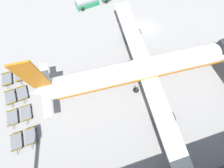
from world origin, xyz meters
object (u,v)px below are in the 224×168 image
(baggage_dolly_row_near_col_a, at_px, (7,79))
(baggage_dolly_row_mid_a_col_b, at_px, (22,93))
(baggage_dolly_row_near_col_d, at_px, (17,142))
(fuel_tanker_primary, at_px, (91,0))
(baggage_dolly_row_mid_a_col_d, at_px, (31,136))
(airplane, at_px, (152,67))
(baggage_dolly_row_near_col_b, at_px, (11,97))
(baggage_dolly_row_mid_a_col_c, at_px, (26,113))
(baggage_dolly_row_near_col_c, at_px, (13,118))
(baggage_dolly_row_mid_a_col_a, at_px, (20,75))

(baggage_dolly_row_near_col_a, xyz_separation_m, baggage_dolly_row_mid_a_col_b, (3.87, 2.66, 0.00))
(baggage_dolly_row_near_col_d, bearing_deg, baggage_dolly_row_near_col_a, -175.16)
(fuel_tanker_primary, bearing_deg, baggage_dolly_row_mid_a_col_d, -32.37)
(baggage_dolly_row_near_col_a, xyz_separation_m, baggage_dolly_row_near_col_d, (12.34, 1.04, 0.00))
(airplane, height_order, baggage_dolly_row_mid_a_col_b, airplane)
(baggage_dolly_row_near_col_b, xyz_separation_m, baggage_dolly_row_mid_a_col_c, (3.89, 2.51, 0.00))
(fuel_tanker_primary, distance_m, baggage_dolly_row_mid_a_col_d, 32.88)
(baggage_dolly_row_near_col_c, xyz_separation_m, baggage_dolly_row_mid_a_col_a, (-8.21, 1.87, 0.00))
(baggage_dolly_row_near_col_b, bearing_deg, baggage_dolly_row_mid_a_col_b, 93.82)
(baggage_dolly_row_mid_a_col_b, bearing_deg, baggage_dolly_row_near_col_a, -145.56)
(fuel_tanker_primary, bearing_deg, baggage_dolly_row_mid_a_col_c, -37.49)
(baggage_dolly_row_near_col_b, relative_size, baggage_dolly_row_near_col_c, 1.02)
(baggage_dolly_row_mid_a_col_a, xyz_separation_m, baggage_dolly_row_mid_a_col_d, (12.37, 0.91, 0.00))
(baggage_dolly_row_near_col_d, distance_m, baggage_dolly_row_mid_a_col_b, 8.62)
(baggage_dolly_row_near_col_b, distance_m, baggage_dolly_row_near_col_d, 8.34)
(airplane, distance_m, baggage_dolly_row_mid_a_col_a, 25.70)
(baggage_dolly_row_near_col_c, distance_m, baggage_dolly_row_near_col_d, 4.34)
(airplane, xyz_separation_m, fuel_tanker_primary, (-22.66, -5.98, -2.04))
(baggage_dolly_row_mid_a_col_c, bearing_deg, baggage_dolly_row_near_col_b, -147.16)
(baggage_dolly_row_near_col_b, distance_m, baggage_dolly_row_mid_a_col_d, 8.67)
(baggage_dolly_row_near_col_b, bearing_deg, baggage_dolly_row_mid_a_col_a, 154.34)
(baggage_dolly_row_mid_a_col_a, bearing_deg, baggage_dolly_row_near_col_d, -6.63)
(baggage_dolly_row_near_col_d, xyz_separation_m, baggage_dolly_row_mid_a_col_c, (-4.43, 1.95, 0.00))
(airplane, height_order, baggage_dolly_row_near_col_a, airplane)
(baggage_dolly_row_near_col_d, xyz_separation_m, baggage_dolly_row_mid_a_col_a, (-12.53, 1.46, 0.00))
(baggage_dolly_row_mid_a_col_b, distance_m, baggage_dolly_row_mid_a_col_d, 8.34)
(baggage_dolly_row_near_col_c, bearing_deg, baggage_dolly_row_mid_a_col_b, 153.93)
(baggage_dolly_row_mid_a_col_a, height_order, baggage_dolly_row_mid_a_col_d, same)
(fuel_tanker_primary, height_order, baggage_dolly_row_mid_a_col_d, fuel_tanker_primary)
(baggage_dolly_row_mid_a_col_d, bearing_deg, baggage_dolly_row_mid_a_col_c, -174.38)
(baggage_dolly_row_near_col_a, relative_size, baggage_dolly_row_near_col_b, 0.98)
(baggage_dolly_row_near_col_c, bearing_deg, baggage_dolly_row_near_col_b, -177.89)
(baggage_dolly_row_near_col_c, distance_m, baggage_dolly_row_mid_a_col_c, 2.37)
(fuel_tanker_primary, distance_m, baggage_dolly_row_near_col_a, 26.18)
(airplane, xyz_separation_m, baggage_dolly_row_near_col_b, (-3.06, -26.51, -2.76))
(baggage_dolly_row_mid_a_col_b, height_order, baggage_dolly_row_mid_a_col_c, same)
(baggage_dolly_row_mid_a_col_c, bearing_deg, baggage_dolly_row_near_col_c, -87.36)
(baggage_dolly_row_near_col_a, bearing_deg, baggage_dolly_row_near_col_d, 4.84)
(baggage_dolly_row_near_col_a, relative_size, baggage_dolly_row_mid_a_col_d, 1.00)
(baggage_dolly_row_mid_a_col_c, relative_size, baggage_dolly_row_mid_a_col_d, 1.00)
(baggage_dolly_row_near_col_b, height_order, baggage_dolly_row_mid_a_col_a, same)
(baggage_dolly_row_near_col_b, height_order, baggage_dolly_row_mid_a_col_c, same)
(baggage_dolly_row_near_col_b, distance_m, baggage_dolly_row_near_col_c, 4.00)
(fuel_tanker_primary, distance_m, baggage_dolly_row_near_col_b, 28.40)
(baggage_dolly_row_near_col_a, height_order, baggage_dolly_row_mid_a_col_c, same)
(airplane, xyz_separation_m, baggage_dolly_row_near_col_c, (0.94, -26.36, -2.76))
(baggage_dolly_row_near_col_c, bearing_deg, baggage_dolly_row_near_col_d, 5.50)
(airplane, distance_m, baggage_dolly_row_mid_a_col_c, 24.17)
(baggage_dolly_row_mid_a_col_b, bearing_deg, baggage_dolly_row_mid_a_col_a, -177.80)
(baggage_dolly_row_near_col_a, bearing_deg, baggage_dolly_row_mid_a_col_c, 20.72)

